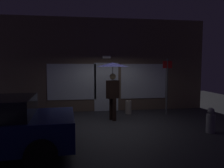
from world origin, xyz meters
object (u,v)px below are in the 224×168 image
street_sign_post (167,83)px  sidewalk_bollard (128,107)px  fire_hydrant (211,121)px  person_with_umbrella (113,75)px

street_sign_post → sidewalk_bollard: bearing=169.7°
street_sign_post → fire_hydrant: bearing=-82.0°
person_with_umbrella → street_sign_post: size_ratio=0.92×
sidewalk_bollard → fire_hydrant: fire_hydrant is taller
street_sign_post → fire_hydrant: size_ratio=3.04×
person_with_umbrella → sidewalk_bollard: person_with_umbrella is taller
person_with_umbrella → fire_hydrant: size_ratio=2.81×
street_sign_post → sidewalk_bollard: street_sign_post is taller
street_sign_post → fire_hydrant: (0.36, -2.57, -0.98)m
fire_hydrant → sidewalk_bollard: bearing=124.3°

